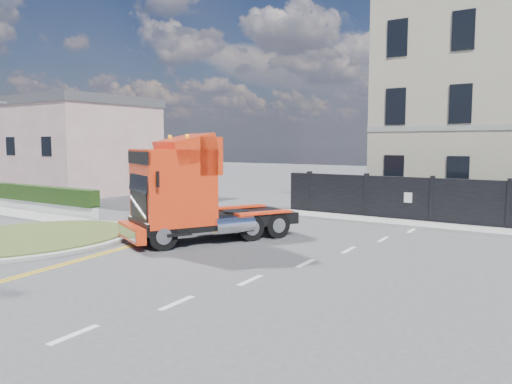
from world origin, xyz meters
The scene contains 10 objects.
ground centered at (0.00, 0.00, 0.00)m, with size 120.00×120.00×0.00m, color #424244.
traffic_island centered at (-7.00, -3.00, 0.08)m, with size 6.80×6.80×0.17m.
hedge_wall centered at (-13.00, 1.50, 0.74)m, with size 8.00×0.55×1.35m.
pavement_side centered at (-13.00, 0.40, 0.05)m, with size 8.50×1.80×0.10m, color #989993.
seaside_bldg_pink centered at (-20.00, 9.00, 3.00)m, with size 8.00×8.00×6.00m, color beige.
seaside_bldg_cream centered at (-28.00, 11.00, 2.50)m, with size 9.00×8.00×5.00m, color silver.
seaside_bldg_white centered at (-35.00, 12.00, 3.25)m, with size 8.00×8.00×6.50m, color silver.
hoarding_fence centered at (6.55, 9.00, 1.00)m, with size 18.80×0.25×2.00m.
pavement_far centered at (6.00, 8.10, 0.06)m, with size 20.00×1.60×0.12m, color #989993.
truck centered at (-2.08, 0.15, 1.66)m, with size 4.77×6.55×3.70m.
Camera 1 is at (9.81, -12.99, 3.49)m, focal length 35.00 mm.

